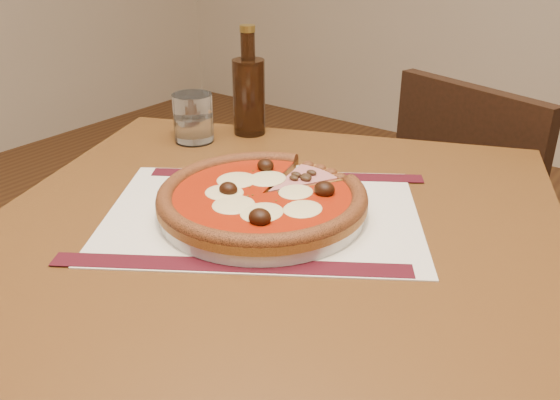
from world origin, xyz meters
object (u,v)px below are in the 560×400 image
object	(u,v)px
plate	(262,208)
water_glass	(193,118)
bottle	(249,93)
chair_far	(479,220)
table	(272,285)
pizza	(262,196)

from	to	relation	value
plate	water_glass	xyz separation A→B (m)	(-0.30, 0.17, 0.03)
plate	water_glass	world-z (taller)	water_glass
bottle	water_glass	bearing A→B (deg)	-119.48
chair_far	water_glass	xyz separation A→B (m)	(-0.39, -0.57, 0.33)
table	water_glass	distance (m)	0.40
bottle	pizza	bearing A→B (deg)	-47.82
pizza	water_glass	world-z (taller)	water_glass
chair_far	pizza	distance (m)	0.81
chair_far	water_glass	bearing A→B (deg)	72.55
chair_far	bottle	bearing A→B (deg)	71.57
plate	water_glass	distance (m)	0.34
pizza	chair_far	bearing A→B (deg)	82.55
table	water_glass	bearing A→B (deg)	150.69
pizza	bottle	xyz separation A→B (m)	(-0.24, 0.26, 0.05)
water_glass	plate	bearing A→B (deg)	-29.38
bottle	plate	bearing A→B (deg)	-47.80
pizza	bottle	size ratio (longest dim) A/B	1.44
bottle	chair_far	bearing A→B (deg)	54.51
water_glass	table	bearing A→B (deg)	-29.31
water_glass	pizza	bearing A→B (deg)	-29.41
plate	bottle	distance (m)	0.36
pizza	water_glass	xyz separation A→B (m)	(-0.30, 0.17, 0.01)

